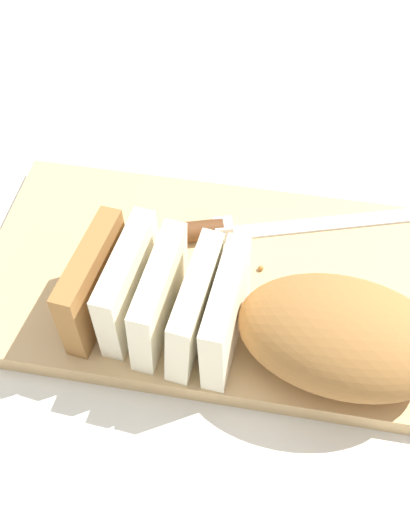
# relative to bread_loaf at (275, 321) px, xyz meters

# --- Properties ---
(ground_plane) EXTENTS (3.00, 3.00, 0.00)m
(ground_plane) POSITION_rel_bread_loaf_xyz_m (0.07, -0.08, -0.06)
(ground_plane) COLOR silver
(cutting_board) EXTENTS (0.47, 0.29, 0.02)m
(cutting_board) POSITION_rel_bread_loaf_xyz_m (0.07, -0.08, -0.05)
(cutting_board) COLOR tan
(cutting_board) RESTS_ON ground_plane
(bread_loaf) EXTENTS (0.36, 0.16, 0.09)m
(bread_loaf) POSITION_rel_bread_loaf_xyz_m (0.00, 0.00, 0.00)
(bread_loaf) COLOR #996633
(bread_loaf) RESTS_ON cutting_board
(bread_knife) EXTENTS (0.29, 0.10, 0.02)m
(bread_knife) POSITION_rel_bread_loaf_xyz_m (0.05, -0.14, -0.03)
(bread_knife) COLOR silver
(bread_knife) RESTS_ON cutting_board
(crumb_near_knife) EXTENTS (0.01, 0.01, 0.01)m
(crumb_near_knife) POSITION_rel_bread_loaf_xyz_m (0.02, -0.09, -0.04)
(crumb_near_knife) COLOR #996633
(crumb_near_knife) RESTS_ON cutting_board
(crumb_near_loaf) EXTENTS (0.00, 0.00, 0.00)m
(crumb_near_loaf) POSITION_rel_bread_loaf_xyz_m (-0.01, -0.08, -0.04)
(crumb_near_loaf) COLOR #996633
(crumb_near_loaf) RESTS_ON cutting_board
(crumb_stray_left) EXTENTS (0.00, 0.00, 0.00)m
(crumb_stray_left) POSITION_rel_bread_loaf_xyz_m (0.04, -0.05, -0.04)
(crumb_stray_left) COLOR #996633
(crumb_stray_left) RESTS_ON cutting_board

